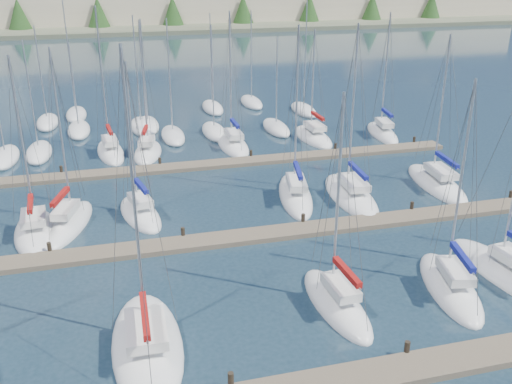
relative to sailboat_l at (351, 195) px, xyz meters
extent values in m
plane|color=#233746|center=(-9.04, 39.41, -0.17)|extent=(400.00, 400.00, 0.00)
cube|color=#6B5E4C|center=(-9.04, -18.59, -0.02)|extent=(44.00, 1.80, 0.35)
cylinder|color=#2D261C|center=(-13.04, -17.69, 0.13)|extent=(0.26, 0.26, 1.10)
cylinder|color=#2D261C|center=(-5.04, -17.69, 0.13)|extent=(0.26, 0.26, 1.10)
cube|color=#6B5E4C|center=(-9.04, -4.59, -0.02)|extent=(44.00, 1.80, 0.35)
cylinder|color=#2D261C|center=(-21.04, -3.69, 0.13)|extent=(0.26, 0.26, 1.10)
cylinder|color=#2D261C|center=(-13.04, -3.69, 0.13)|extent=(0.26, 0.26, 1.10)
cylinder|color=#2D261C|center=(-5.04, -3.69, 0.13)|extent=(0.26, 0.26, 1.10)
cylinder|color=#2D261C|center=(2.96, -3.69, 0.13)|extent=(0.26, 0.26, 1.10)
cylinder|color=#2D261C|center=(10.96, -3.69, 0.13)|extent=(0.26, 0.26, 1.10)
cube|color=#6B5E4C|center=(-9.04, 9.41, -0.02)|extent=(44.00, 1.80, 0.35)
cylinder|color=#2D261C|center=(-21.04, 10.31, 0.13)|extent=(0.26, 0.26, 1.10)
cylinder|color=#2D261C|center=(-13.04, 10.31, 0.13)|extent=(0.26, 0.26, 1.10)
cylinder|color=#2D261C|center=(-5.04, 10.31, 0.13)|extent=(0.26, 0.26, 1.10)
cylinder|color=#2D261C|center=(2.96, 10.31, 0.13)|extent=(0.26, 0.26, 1.10)
cylinder|color=#2D261C|center=(10.96, 10.31, 0.13)|extent=(0.26, 0.26, 1.10)
ellipsoid|color=white|center=(0.00, 0.03, -0.12)|extent=(3.49, 8.95, 1.60)
cube|color=maroon|center=(0.00, 0.03, -0.12)|extent=(1.79, 4.31, 0.12)
cube|color=silver|center=(-0.03, -0.41, 1.18)|extent=(1.79, 3.17, 0.50)
cylinder|color=#9EA0A5|center=(0.05, 0.73, 6.61)|extent=(0.14, 0.14, 11.37)
cylinder|color=#9EA0A5|center=(-0.08, -1.11, 2.23)|extent=(0.37, 3.68, 0.10)
cube|color=navy|center=(-0.08, -1.11, 2.35)|extent=(0.54, 3.40, 0.30)
ellipsoid|color=white|center=(-15.40, 0.64, -0.12)|extent=(3.54, 6.79, 1.60)
cube|color=maroon|center=(-15.40, 0.64, -0.12)|extent=(1.79, 3.28, 0.12)
cube|color=silver|center=(-15.34, 0.32, 1.18)|extent=(1.68, 2.47, 0.50)
cylinder|color=#9EA0A5|center=(-15.51, 1.15, 5.62)|extent=(0.14, 0.14, 9.39)
cylinder|color=#9EA0A5|center=(-15.23, -0.18, 2.23)|extent=(0.65, 2.68, 0.10)
cube|color=navy|center=(-15.23, -0.18, 2.35)|extent=(0.81, 2.51, 0.30)
ellipsoid|color=white|center=(9.65, 14.27, -0.12)|extent=(3.38, 7.81, 1.60)
cube|color=black|center=(9.65, 14.27, -0.12)|extent=(1.71, 3.76, 0.12)
cube|color=silver|center=(9.59, 13.89, 1.18)|extent=(1.62, 2.81, 0.50)
cylinder|color=#9EA0A5|center=(9.75, 14.86, 6.28)|extent=(0.14, 0.14, 10.71)
cylinder|color=#9EA0A5|center=(9.49, 13.30, 2.23)|extent=(0.61, 3.15, 0.10)
cube|color=navy|center=(9.49, 13.30, 2.35)|extent=(0.76, 2.93, 0.30)
ellipsoid|color=white|center=(3.91, -12.95, -0.12)|extent=(3.49, 9.55, 1.60)
cube|color=black|center=(3.91, -12.95, -0.12)|extent=(1.78, 4.59, 0.12)
ellipsoid|color=white|center=(-5.77, 14.33, -0.12)|extent=(2.58, 7.62, 1.60)
cube|color=maroon|center=(-5.77, 14.33, -0.12)|extent=(1.34, 3.66, 0.12)
cube|color=silver|center=(-5.77, 13.95, 1.18)|extent=(1.41, 2.67, 0.50)
cylinder|color=#9EA0A5|center=(-5.76, 14.94, 6.51)|extent=(0.14, 0.14, 11.17)
cylinder|color=#9EA0A5|center=(-5.77, 13.34, 2.23)|extent=(0.12, 3.19, 0.10)
cube|color=navy|center=(-5.77, 13.34, 2.35)|extent=(0.32, 2.94, 0.30)
ellipsoid|color=white|center=(-6.50, -13.10, -0.12)|extent=(2.45, 7.06, 1.60)
cube|color=maroon|center=(-6.50, -13.10, -0.12)|extent=(1.26, 3.39, 0.12)
cube|color=silver|center=(-6.49, -13.45, 1.18)|extent=(1.29, 2.49, 0.50)
cylinder|color=#9EA0A5|center=(-6.52, -12.54, 5.86)|extent=(0.14, 0.14, 9.86)
cylinder|color=#9EA0A5|center=(-6.46, -14.01, 2.23)|extent=(0.22, 2.93, 0.10)
cube|color=maroon|center=(-6.46, -14.01, 2.35)|extent=(0.41, 2.71, 0.30)
ellipsoid|color=white|center=(-16.15, -14.05, -0.12)|extent=(3.40, 8.70, 1.60)
cube|color=silver|center=(-16.16, -14.48, 1.18)|extent=(1.84, 3.06, 0.50)
cylinder|color=#9EA0A5|center=(-16.14, -13.36, 7.14)|extent=(0.14, 0.14, 12.42)
cylinder|color=#9EA0A5|center=(-16.18, -15.17, 2.23)|extent=(0.17, 3.63, 0.10)
cube|color=maroon|center=(-16.18, -15.17, 2.35)|extent=(0.37, 3.34, 0.30)
ellipsoid|color=white|center=(-3.97, 1.11, -0.12)|extent=(4.01, 8.89, 1.60)
cube|color=silver|center=(-4.06, 0.69, 1.18)|extent=(1.86, 3.20, 0.50)
cylinder|color=#9EA0A5|center=(-3.84, 1.78, 6.55)|extent=(0.14, 0.14, 11.25)
cylinder|color=#9EA0A5|center=(-4.20, 0.02, 2.23)|extent=(0.82, 3.56, 0.10)
cube|color=navy|center=(-4.20, 0.02, 2.35)|extent=(0.96, 3.31, 0.30)
ellipsoid|color=white|center=(-22.11, -0.48, -0.12)|extent=(3.17, 7.23, 1.60)
cube|color=black|center=(-22.11, -0.48, -0.12)|extent=(1.63, 3.48, 0.12)
cube|color=silver|center=(-22.09, -0.83, 1.18)|extent=(1.65, 2.57, 0.50)
cylinder|color=#9EA0A5|center=(-22.15, 0.08, 6.04)|extent=(0.14, 0.14, 10.23)
cylinder|color=#9EA0A5|center=(-22.05, -1.39, 2.23)|extent=(0.30, 2.96, 0.10)
cube|color=maroon|center=(-22.05, -1.39, 2.35)|extent=(0.49, 2.74, 0.30)
ellipsoid|color=white|center=(2.46, 14.86, -0.12)|extent=(2.80, 7.61, 1.60)
cube|color=silver|center=(2.47, 14.49, 1.18)|extent=(1.51, 2.67, 0.50)
cylinder|color=#9EA0A5|center=(2.45, 15.47, 5.58)|extent=(0.14, 0.14, 9.30)
cylinder|color=#9EA0A5|center=(2.48, 13.88, 2.23)|extent=(0.16, 3.18, 0.10)
cube|color=maroon|center=(2.48, 13.88, 2.35)|extent=(0.35, 2.93, 0.30)
ellipsoid|color=white|center=(0.01, -13.18, -0.12)|extent=(3.98, 7.75, 1.60)
cube|color=maroon|center=(0.01, -13.18, -0.12)|extent=(2.01, 3.74, 0.12)
cube|color=silver|center=(-0.07, -13.54, 1.18)|extent=(1.86, 2.82, 0.50)
cylinder|color=#9EA0A5|center=(0.14, -12.61, 5.99)|extent=(0.14, 0.14, 10.14)
cylinder|color=#9EA0A5|center=(-0.21, -14.12, 2.23)|extent=(0.80, 3.05, 0.10)
cube|color=navy|center=(-0.21, -14.12, 2.35)|extent=(0.94, 2.85, 0.30)
ellipsoid|color=white|center=(7.46, 0.52, -0.12)|extent=(3.55, 8.98, 1.60)
cube|color=silver|center=(7.42, 0.08, 1.18)|extent=(1.78, 3.20, 0.50)
cylinder|color=#9EA0A5|center=(7.53, 1.22, 6.10)|extent=(0.14, 0.14, 10.36)
cylinder|color=#9EA0A5|center=(7.35, -0.61, 2.23)|extent=(0.46, 3.67, 0.10)
cube|color=navy|center=(7.35, -0.61, 2.35)|extent=(0.63, 3.40, 0.30)
ellipsoid|color=white|center=(-20.06, 0.21, -0.12)|extent=(4.07, 7.69, 1.60)
cube|color=silver|center=(-20.16, -0.14, 1.18)|extent=(1.83, 2.81, 0.50)
cylinder|color=#9EA0A5|center=(-19.90, 0.78, 6.17)|extent=(0.14, 0.14, 10.48)
cylinder|color=#9EA0A5|center=(-20.33, -0.71, 2.23)|extent=(0.96, 3.01, 0.10)
cube|color=maroon|center=(-20.33, -0.71, 2.35)|extent=(1.08, 2.83, 0.30)
ellipsoid|color=white|center=(-13.74, 14.10, -0.12)|extent=(3.60, 6.83, 1.60)
cube|color=silver|center=(-13.81, 13.78, 1.18)|extent=(1.72, 2.48, 0.50)
cylinder|color=#9EA0A5|center=(-13.64, 14.61, 6.23)|extent=(0.14, 0.14, 10.60)
cylinder|color=#9EA0A5|center=(-13.91, 13.28, 2.23)|extent=(0.64, 2.69, 0.10)
cube|color=maroon|center=(-13.91, 13.28, 2.35)|extent=(0.79, 2.52, 0.30)
ellipsoid|color=white|center=(-17.02, 15.11, -0.12)|extent=(2.95, 7.65, 1.60)
cube|color=black|center=(-17.02, 15.11, -0.12)|extent=(1.51, 3.68, 0.12)
cube|color=silver|center=(-16.99, 14.74, 1.18)|extent=(1.48, 2.72, 0.50)
cylinder|color=#9EA0A5|center=(-17.08, 15.70, 6.80)|extent=(0.14, 0.14, 11.75)
cylinder|color=#9EA0A5|center=(-16.93, 14.14, 2.23)|extent=(0.40, 3.13, 0.10)
cube|color=maroon|center=(-16.93, 14.14, 2.35)|extent=(0.57, 2.90, 0.30)
cylinder|color=#9EA0A5|center=(-12.98, 22.86, 5.79)|extent=(0.12, 0.12, 10.14)
ellipsoid|color=white|center=(-12.98, 22.86, 0.08)|extent=(2.20, 6.40, 1.40)
cylinder|color=#9EA0A5|center=(-13.72, 22.65, 5.97)|extent=(0.12, 0.12, 10.49)
ellipsoid|color=white|center=(-13.72, 22.65, 0.08)|extent=(2.20, 6.40, 1.40)
cylinder|color=#9EA0A5|center=(0.03, 29.94, 5.76)|extent=(0.12, 0.12, 10.06)
ellipsoid|color=white|center=(0.03, 29.94, 0.08)|extent=(2.20, 6.40, 1.40)
cylinder|color=#9EA0A5|center=(-23.26, 26.75, 5.42)|extent=(0.12, 0.12, 9.39)
ellipsoid|color=white|center=(-23.26, 26.75, 0.08)|extent=(2.20, 6.40, 1.40)
ellipsoid|color=white|center=(-26.00, 15.60, 0.08)|extent=(2.20, 6.40, 1.40)
cylinder|color=#9EA0A5|center=(-23.26, 16.24, 5.37)|extent=(0.12, 0.12, 9.30)
ellipsoid|color=white|center=(-23.26, 16.24, 0.08)|extent=(2.20, 6.40, 1.40)
cylinder|color=#9EA0A5|center=(4.94, 24.82, 6.56)|extent=(0.12, 0.12, 11.68)
ellipsoid|color=white|center=(4.94, 24.82, 0.08)|extent=(2.20, 6.40, 1.40)
cylinder|color=#9EA0A5|center=(-6.73, 18.73, 5.61)|extent=(0.12, 0.12, 9.76)
ellipsoid|color=white|center=(-6.73, 18.73, 0.08)|extent=(2.20, 6.40, 1.40)
cylinder|color=#9EA0A5|center=(-20.38, 29.32, 6.70)|extent=(0.12, 0.12, 11.95)
ellipsoid|color=white|center=(-20.38, 29.32, 0.08)|extent=(2.20, 6.40, 1.40)
cylinder|color=#9EA0A5|center=(-0.28, 18.47, 4.96)|extent=(0.12, 0.12, 8.46)
ellipsoid|color=white|center=(-0.28, 18.47, 0.08)|extent=(2.20, 6.40, 1.40)
cylinder|color=#9EA0A5|center=(-19.95, 22.88, 4.78)|extent=(0.12, 0.12, 8.12)
ellipsoid|color=white|center=(-19.95, 22.88, 0.08)|extent=(2.20, 6.40, 1.40)
cylinder|color=#9EA0A5|center=(-5.03, 28.50, 5.72)|extent=(0.12, 0.12, 10.00)
ellipsoid|color=white|center=(-5.03, 28.50, 0.08)|extent=(2.20, 6.40, 1.40)
cylinder|color=#9EA0A5|center=(-10.93, 18.38, 5.99)|extent=(0.12, 0.12, 10.54)
ellipsoid|color=white|center=(-10.93, 18.38, 0.08)|extent=(2.20, 6.40, 1.40)
cube|color=#666B51|center=(-9.04, 129.41, 0.33)|extent=(400.00, 60.00, 1.00)
cube|color=beige|center=(0.96, 119.41, 4.83)|extent=(200.00, 12.00, 10.00)
cone|color=#284C1E|center=(-35.04, 112.41, 3.83)|extent=(6.00, 6.00, 8.00)
cone|color=#284C1E|center=(-17.04, 112.41, 3.83)|extent=(6.00, 6.00, 8.00)
cone|color=#284C1E|center=(0.96, 112.41, 3.83)|extent=(6.00, 6.00, 8.00)
cone|color=#284C1E|center=(18.96, 112.41, 3.83)|extent=(6.00, 6.00, 8.00)
cone|color=#284C1E|center=(36.96, 112.41, 3.83)|extent=(6.00, 6.00, 8.00)
cone|color=#284C1E|center=(54.96, 112.41, 3.83)|extent=(6.00, 6.00, 8.00)
cone|color=#284C1E|center=(72.96, 112.41, 3.83)|extent=(6.00, 6.00, 8.00)
camera|label=1|loc=(-16.80, -36.00, 16.34)|focal=40.00mm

